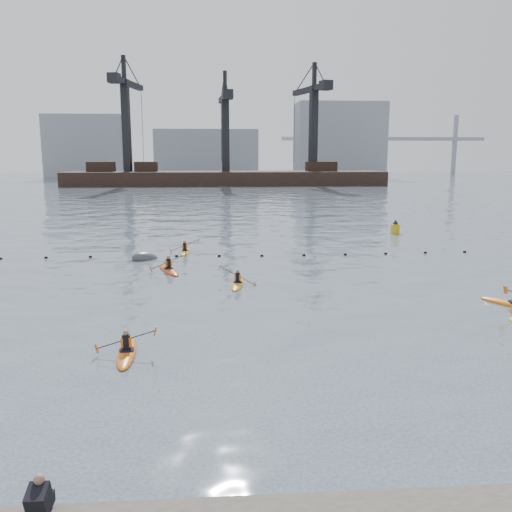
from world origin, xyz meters
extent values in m
plane|color=#3B4A57|center=(0.00, 0.00, 0.00)|extent=(400.00, 400.00, 0.00)
cube|color=black|center=(-5.50, -5.80, 0.78)|extent=(0.38, 0.60, 0.67)
cube|color=black|center=(-5.50, -5.58, 0.62)|extent=(0.34, 0.40, 0.24)
sphere|color=#8C6651|center=(-5.50, -5.70, 1.16)|extent=(0.21, 0.21, 0.21)
sphere|color=black|center=(-17.00, 22.50, 0.03)|extent=(0.24, 0.24, 0.24)
sphere|color=black|center=(-14.00, 22.66, 0.03)|extent=(0.24, 0.24, 0.24)
sphere|color=black|center=(-11.00, 22.75, 0.03)|extent=(0.24, 0.24, 0.24)
sphere|color=black|center=(-8.00, 22.72, 0.03)|extent=(0.24, 0.24, 0.24)
sphere|color=black|center=(-5.00, 22.58, 0.03)|extent=(0.24, 0.24, 0.24)
sphere|color=black|center=(-2.00, 22.41, 0.03)|extent=(0.24, 0.24, 0.24)
sphere|color=black|center=(1.00, 22.28, 0.03)|extent=(0.24, 0.24, 0.24)
sphere|color=black|center=(4.00, 22.25, 0.03)|extent=(0.24, 0.24, 0.24)
sphere|color=black|center=(7.00, 22.34, 0.03)|extent=(0.24, 0.24, 0.24)
sphere|color=black|center=(10.00, 22.50, 0.03)|extent=(0.24, 0.24, 0.24)
sphere|color=black|center=(13.00, 22.66, 0.03)|extent=(0.24, 0.24, 0.24)
sphere|color=black|center=(16.00, 22.75, 0.03)|extent=(0.24, 0.24, 0.24)
cube|color=black|center=(0.00, 110.00, 0.85)|extent=(72.00, 12.00, 4.50)
cube|color=black|center=(-28.00, 110.00, 4.20)|extent=(6.00, 3.00, 2.20)
cube|color=black|center=(-18.00, 110.00, 4.20)|extent=(5.00, 3.00, 2.20)
cube|color=black|center=(22.00, 110.00, 4.20)|extent=(7.00, 3.00, 2.20)
cube|color=black|center=(-22.00, 110.00, 13.10)|extent=(1.85, 1.85, 20.00)
cube|color=black|center=(-21.53, 112.66, 22.50)|extent=(4.31, 17.93, 1.20)
cube|color=black|center=(-23.09, 103.80, 22.50)|extent=(2.62, 2.94, 2.00)
cube|color=black|center=(-22.00, 110.00, 25.60)|extent=(0.93, 0.93, 5.00)
cube|color=black|center=(0.00, 110.00, 11.60)|extent=(1.73, 1.73, 17.00)
cube|color=black|center=(-0.20, 112.24, 19.50)|extent=(2.50, 15.05, 1.20)
cube|color=black|center=(0.46, 104.77, 19.50)|extent=(2.42, 2.78, 2.00)
cube|color=black|center=(0.00, 110.00, 22.60)|extent=(0.87, 0.87, 5.00)
cube|color=black|center=(20.00, 110.00, 12.60)|extent=(1.96, 1.96, 19.00)
cube|color=black|center=(19.34, 112.46, 21.50)|extent=(5.56, 16.73, 1.20)
cube|color=black|center=(21.54, 104.25, 21.50)|extent=(2.80, 3.08, 2.00)
cube|color=black|center=(20.00, 110.00, 24.60)|extent=(0.98, 0.98, 5.00)
cube|color=gray|center=(-40.00, 150.00, 9.00)|extent=(22.00, 14.00, 18.00)
cube|color=gray|center=(-5.00, 150.00, 7.00)|extent=(30.00, 14.00, 14.00)
cube|color=gray|center=(35.00, 150.00, 11.00)|extent=(26.00, 14.00, 22.00)
cube|color=gray|center=(55.00, 170.00, 12.00)|extent=(70.00, 2.00, 1.20)
cylinder|color=gray|center=(30.00, 170.00, 10.00)|extent=(1.60, 1.60, 20.00)
cylinder|color=gray|center=(80.00, 170.00, 10.00)|extent=(1.60, 1.60, 20.00)
ellipsoid|color=#D55F14|center=(-5.44, 3.73, 0.04)|extent=(0.88, 3.32, 0.33)
cylinder|color=black|center=(-5.44, 3.73, 0.17)|extent=(0.66, 0.66, 0.06)
cylinder|color=black|center=(-5.44, 3.73, 0.46)|extent=(0.31, 0.31, 0.53)
cube|color=orange|center=(-5.44, 3.73, 0.48)|extent=(0.38, 0.25, 0.35)
sphere|color=#8C6651|center=(-5.44, 3.73, 0.82)|extent=(0.22, 0.22, 0.22)
cylinder|color=black|center=(-5.44, 3.73, 0.56)|extent=(2.18, 0.19, 0.64)
cube|color=#D85914|center=(-6.48, 3.66, 0.29)|extent=(0.15, 0.15, 0.35)
cube|color=#D85914|center=(-4.40, 3.81, 0.84)|extent=(0.15, 0.15, 0.35)
cube|color=#D85914|center=(9.79, 5.22, 0.95)|extent=(0.19, 0.15, 0.33)
ellipsoid|color=red|center=(-5.14, 17.80, 0.04)|extent=(1.89, 3.50, 0.35)
cylinder|color=black|center=(-5.14, 17.80, 0.18)|extent=(0.84, 0.84, 0.07)
cylinder|color=black|center=(-5.14, 17.80, 0.49)|extent=(0.33, 0.33, 0.57)
cube|color=orange|center=(-5.14, 17.80, 0.51)|extent=(0.45, 0.36, 0.37)
sphere|color=#8C6651|center=(-5.14, 17.80, 0.87)|extent=(0.23, 0.23, 0.23)
cylinder|color=black|center=(-5.14, 17.80, 0.60)|extent=(2.14, 0.85, 0.81)
cube|color=#D85914|center=(-6.18, 17.41, 0.24)|extent=(0.21, 0.20, 0.37)
cube|color=#D85914|center=(-4.11, 18.20, 0.96)|extent=(0.21, 0.20, 0.37)
ellipsoid|color=orange|center=(-1.03, 13.93, 0.04)|extent=(1.07, 3.14, 0.31)
cylinder|color=black|center=(-1.03, 13.93, 0.16)|extent=(0.66, 0.66, 0.06)
cylinder|color=black|center=(-1.03, 13.93, 0.43)|extent=(0.29, 0.29, 0.50)
cube|color=orange|center=(-1.03, 13.93, 0.45)|extent=(0.37, 0.26, 0.33)
sphere|color=#8C6651|center=(-1.03, 13.93, 0.77)|extent=(0.20, 0.20, 0.20)
cylinder|color=black|center=(-1.03, 13.93, 0.53)|extent=(1.87, 0.31, 1.02)
cube|color=#D85914|center=(-2.00, 14.08, 0.99)|extent=(0.21, 0.16, 0.31)
cube|color=#D85914|center=(-0.06, 13.79, 0.07)|extent=(0.21, 0.16, 0.31)
cube|color=#D85914|center=(11.06, 8.10, 1.00)|extent=(0.24, 0.23, 0.39)
ellipsoid|color=yellow|center=(-4.51, 24.08, 0.04)|extent=(0.69, 3.23, 0.32)
cylinder|color=black|center=(-4.51, 24.08, 0.17)|extent=(0.61, 0.61, 0.06)
cylinder|color=black|center=(-4.51, 24.08, 0.45)|extent=(0.30, 0.30, 0.52)
cube|color=orange|center=(-4.51, 24.08, 0.47)|extent=(0.37, 0.23, 0.34)
sphere|color=#8C6651|center=(-4.51, 24.08, 0.81)|extent=(0.21, 0.21, 0.21)
cylinder|color=black|center=(-4.51, 24.08, 0.55)|extent=(2.07, 0.06, 0.87)
cube|color=#D85914|center=(-5.53, 24.07, 0.17)|extent=(0.18, 0.14, 0.34)
cube|color=#D85914|center=(-3.48, 24.09, 0.94)|extent=(0.18, 0.14, 0.34)
ellipsoid|color=#3B3E40|center=(-7.09, 21.84, 0.00)|extent=(2.43, 2.13, 1.38)
cylinder|color=gold|center=(14.00, 32.50, 0.34)|extent=(0.79, 0.79, 1.01)
cone|color=black|center=(14.00, 32.50, 1.07)|extent=(0.50, 0.50, 0.39)
camera|label=1|loc=(-2.10, -15.14, 7.16)|focal=38.00mm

